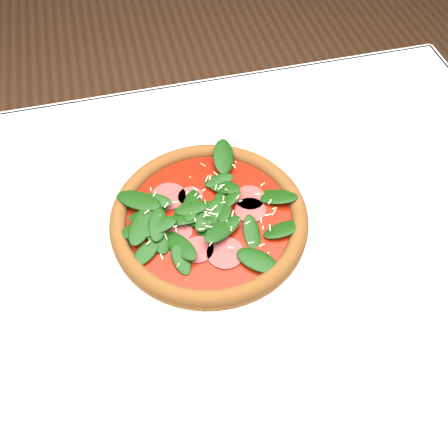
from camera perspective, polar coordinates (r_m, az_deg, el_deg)
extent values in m
plane|color=brown|center=(1.46, -1.53, -19.36)|extent=(6.00, 6.00, 0.00)
cube|color=white|center=(0.79, -2.68, -3.98)|extent=(1.20, 0.80, 0.04)
cylinder|color=#4A2F1D|center=(1.42, 16.59, 3.97)|extent=(0.06, 0.06, 0.71)
cube|color=white|center=(1.11, -7.03, 10.72)|extent=(1.20, 0.01, 0.22)
cylinder|color=silver|center=(0.79, -1.68, -0.12)|extent=(0.36, 0.36, 0.01)
torus|color=silver|center=(0.79, -1.69, 0.05)|extent=(0.36, 0.36, 0.01)
cylinder|color=#9C5925|center=(0.78, -1.70, 0.36)|extent=(0.37, 0.37, 0.01)
torus|color=#A15E25|center=(0.77, -1.71, 0.72)|extent=(0.37, 0.37, 0.03)
cylinder|color=#8F1805|center=(0.77, -1.71, 0.72)|extent=(0.31, 0.31, 0.00)
cylinder|color=brown|center=(0.77, -1.72, 0.90)|extent=(0.27, 0.27, 0.00)
ellipsoid|color=#13370A|center=(0.76, -1.74, 1.36)|extent=(0.30, 0.30, 0.02)
cylinder|color=#FCF2A4|center=(0.76, -1.75, 1.64)|extent=(0.27, 0.27, 0.00)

